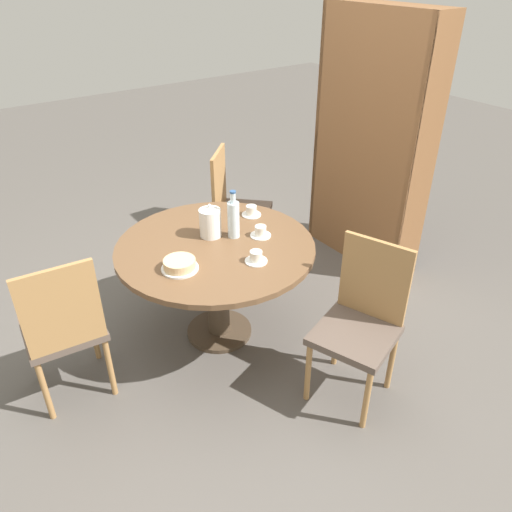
{
  "coord_description": "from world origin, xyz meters",
  "views": [
    {
      "loc": [
        2.32,
        -1.37,
        2.27
      ],
      "look_at": [
        0.0,
        0.31,
        0.51
      ],
      "focal_mm": 35.0,
      "sensor_mm": 36.0,
      "label": 1
    }
  ],
  "objects_px": {
    "cake_main": "(180,265)",
    "cup_b": "(261,232)",
    "bookshelf": "(369,146)",
    "water_bottle": "(233,218)",
    "chair_a": "(63,327)",
    "chair_b": "(361,320)",
    "coffee_pot": "(210,222)",
    "chair_c": "(235,206)",
    "cup_c": "(251,211)",
    "cup_a": "(256,257)"
  },
  "relations": [
    {
      "from": "cake_main",
      "to": "cup_b",
      "type": "bearing_deg",
      "value": 94.11
    },
    {
      "from": "bookshelf",
      "to": "water_bottle",
      "type": "bearing_deg",
      "value": 97.21
    },
    {
      "from": "chair_a",
      "to": "bookshelf",
      "type": "xyz_separation_m",
      "value": [
        -0.17,
        2.52,
        0.46
      ]
    },
    {
      "from": "chair_b",
      "to": "cake_main",
      "type": "distance_m",
      "value": 1.07
    },
    {
      "from": "chair_b",
      "to": "bookshelf",
      "type": "xyz_separation_m",
      "value": [
        -1.09,
        1.16,
        0.46
      ]
    },
    {
      "from": "bookshelf",
      "to": "cup_b",
      "type": "xyz_separation_m",
      "value": [
        0.27,
        -1.25,
        -0.24
      ]
    },
    {
      "from": "water_bottle",
      "to": "cup_b",
      "type": "distance_m",
      "value": 0.2
    },
    {
      "from": "cup_b",
      "to": "water_bottle",
      "type": "bearing_deg",
      "value": -124.52
    },
    {
      "from": "coffee_pot",
      "to": "water_bottle",
      "type": "height_order",
      "value": "water_bottle"
    },
    {
      "from": "chair_b",
      "to": "water_bottle",
      "type": "height_order",
      "value": "water_bottle"
    },
    {
      "from": "chair_c",
      "to": "cup_c",
      "type": "height_order",
      "value": "chair_c"
    },
    {
      "from": "chair_b",
      "to": "coffee_pot",
      "type": "height_order",
      "value": "chair_b"
    },
    {
      "from": "chair_c",
      "to": "cup_a",
      "type": "xyz_separation_m",
      "value": [
        1.05,
        -0.55,
        0.23
      ]
    },
    {
      "from": "cup_c",
      "to": "bookshelf",
      "type": "bearing_deg",
      "value": 89.94
    },
    {
      "from": "cup_a",
      "to": "chair_c",
      "type": "bearing_deg",
      "value": 152.27
    },
    {
      "from": "cup_a",
      "to": "cup_c",
      "type": "bearing_deg",
      "value": 147.2
    },
    {
      "from": "bookshelf",
      "to": "coffee_pot",
      "type": "relative_size",
      "value": 8.75
    },
    {
      "from": "coffee_pot",
      "to": "cup_b",
      "type": "xyz_separation_m",
      "value": [
        0.19,
        0.26,
        -0.07
      ]
    },
    {
      "from": "coffee_pot",
      "to": "cup_a",
      "type": "distance_m",
      "value": 0.43
    },
    {
      "from": "chair_b",
      "to": "cake_main",
      "type": "xyz_separation_m",
      "value": [
        -0.78,
        -0.7,
        0.23
      ]
    },
    {
      "from": "coffee_pot",
      "to": "cup_b",
      "type": "distance_m",
      "value": 0.33
    },
    {
      "from": "water_bottle",
      "to": "bookshelf",
      "type": "bearing_deg",
      "value": 97.21
    },
    {
      "from": "chair_a",
      "to": "cake_main",
      "type": "bearing_deg",
      "value": 173.25
    },
    {
      "from": "chair_a",
      "to": "bookshelf",
      "type": "bearing_deg",
      "value": -170.67
    },
    {
      "from": "chair_b",
      "to": "cup_b",
      "type": "distance_m",
      "value": 0.86
    },
    {
      "from": "chair_b",
      "to": "cup_a",
      "type": "distance_m",
      "value": 0.7
    },
    {
      "from": "chair_b",
      "to": "cup_c",
      "type": "xyz_separation_m",
      "value": [
        -1.09,
        0.03,
        0.23
      ]
    },
    {
      "from": "chair_c",
      "to": "bookshelf",
      "type": "xyz_separation_m",
      "value": [
        0.54,
        0.91,
        0.46
      ]
    },
    {
      "from": "cup_a",
      "to": "cup_c",
      "type": "relative_size",
      "value": 1.0
    },
    {
      "from": "bookshelf",
      "to": "chair_a",
      "type": "bearing_deg",
      "value": 93.94
    },
    {
      "from": "cup_a",
      "to": "cup_c",
      "type": "height_order",
      "value": "same"
    },
    {
      "from": "chair_a",
      "to": "chair_b",
      "type": "height_order",
      "value": "same"
    },
    {
      "from": "chair_a",
      "to": "cup_b",
      "type": "xyz_separation_m",
      "value": [
        0.1,
        1.27,
        0.23
      ]
    },
    {
      "from": "chair_a",
      "to": "water_bottle",
      "type": "bearing_deg",
      "value": -174.72
    },
    {
      "from": "water_bottle",
      "to": "cup_c",
      "type": "distance_m",
      "value": 0.33
    },
    {
      "from": "bookshelf",
      "to": "cake_main",
      "type": "bearing_deg",
      "value": 99.67
    },
    {
      "from": "cup_c",
      "to": "chair_c",
      "type": "bearing_deg",
      "value": 157.54
    },
    {
      "from": "chair_b",
      "to": "cup_a",
      "type": "bearing_deg",
      "value": -172.53
    },
    {
      "from": "bookshelf",
      "to": "coffee_pot",
      "type": "bearing_deg",
      "value": 93.1
    },
    {
      "from": "chair_b",
      "to": "coffee_pot",
      "type": "relative_size",
      "value": 4.25
    },
    {
      "from": "coffee_pot",
      "to": "cup_c",
      "type": "relative_size",
      "value": 1.68
    },
    {
      "from": "chair_a",
      "to": "cup_a",
      "type": "distance_m",
      "value": 1.14
    },
    {
      "from": "cup_b",
      "to": "cake_main",
      "type": "bearing_deg",
      "value": -85.89
    },
    {
      "from": "chair_a",
      "to": "bookshelf",
      "type": "height_order",
      "value": "bookshelf"
    },
    {
      "from": "chair_a",
      "to": "cake_main",
      "type": "distance_m",
      "value": 0.72
    },
    {
      "from": "cake_main",
      "to": "cup_b",
      "type": "height_order",
      "value": "cup_b"
    },
    {
      "from": "cake_main",
      "to": "coffee_pot",
      "type": "bearing_deg",
      "value": 123.75
    },
    {
      "from": "chair_c",
      "to": "cup_c",
      "type": "distance_m",
      "value": 0.63
    },
    {
      "from": "water_bottle",
      "to": "cup_c",
      "type": "height_order",
      "value": "water_bottle"
    },
    {
      "from": "water_bottle",
      "to": "cake_main",
      "type": "relative_size",
      "value": 1.47
    }
  ]
}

